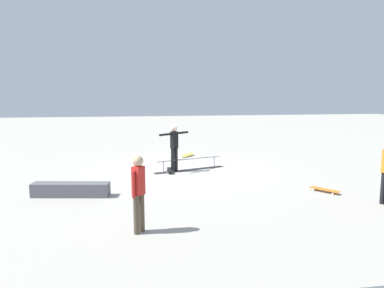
# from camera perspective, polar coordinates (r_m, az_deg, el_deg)

# --- Properties ---
(ground_plane) EXTENTS (60.00, 60.00, 0.00)m
(ground_plane) POSITION_cam_1_polar(r_m,az_deg,el_deg) (12.73, -1.36, -4.08)
(ground_plane) COLOR #ADA89E
(grind_rail) EXTENTS (2.61, 1.05, 0.42)m
(grind_rail) POSITION_cam_1_polar(r_m,az_deg,el_deg) (12.59, -0.37, -3.36)
(grind_rail) COLOR black
(grind_rail) RESTS_ON ground_plane
(skate_ledge) EXTENTS (2.05, 0.73, 0.36)m
(skate_ledge) POSITION_cam_1_polar(r_m,az_deg,el_deg) (9.96, -18.87, -6.93)
(skate_ledge) COLOR #595960
(skate_ledge) RESTS_ON ground_plane
(skater_main) EXTENTS (1.09, 0.84, 1.62)m
(skater_main) POSITION_cam_1_polar(r_m,az_deg,el_deg) (12.18, -2.87, -0.13)
(skater_main) COLOR black
(skater_main) RESTS_ON ground_plane
(skateboard_main) EXTENTS (0.30, 0.81, 0.09)m
(skateboard_main) POSITION_cam_1_polar(r_m,az_deg,el_deg) (12.29, -3.54, -4.18)
(skateboard_main) COLOR black
(skateboard_main) RESTS_ON ground_plane
(bystander_red_shirt) EXTENTS (0.28, 0.30, 1.53)m
(bystander_red_shirt) POSITION_cam_1_polar(r_m,az_deg,el_deg) (6.94, -8.58, -7.25)
(bystander_red_shirt) COLOR brown
(bystander_red_shirt) RESTS_ON ground_plane
(loose_skateboard_yellow) EXTENTS (0.69, 0.72, 0.09)m
(loose_skateboard_yellow) POSITION_cam_1_polar(r_m,az_deg,el_deg) (15.25, -0.65, -1.75)
(loose_skateboard_yellow) COLOR yellow
(loose_skateboard_yellow) RESTS_ON ground_plane
(loose_skateboard_orange) EXTENTS (0.63, 0.76, 0.09)m
(loose_skateboard_orange) POSITION_cam_1_polar(r_m,az_deg,el_deg) (10.48, 20.51, -6.87)
(loose_skateboard_orange) COLOR orange
(loose_skateboard_orange) RESTS_ON ground_plane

